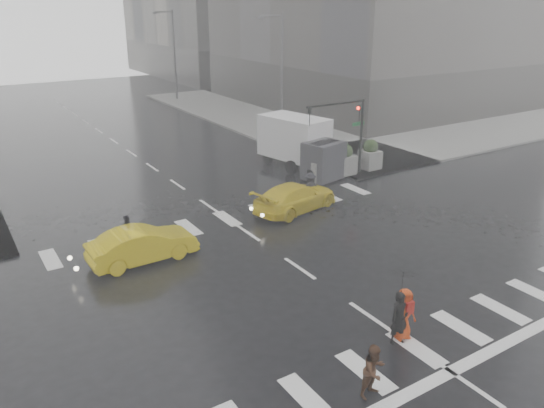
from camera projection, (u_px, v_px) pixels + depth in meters
ground at (300, 268)px, 20.51m from camera, size 120.00×120.00×0.00m
sidewalk_ne at (370, 126)px, 44.07m from camera, size 35.00×35.00×0.15m
road_markings at (300, 268)px, 20.51m from camera, size 18.00×48.00×0.01m
traffic_signal_pole at (349, 123)px, 30.20m from camera, size 4.45×0.42×4.50m
street_lamp_near at (280, 72)px, 38.40m from camera, size 2.15×0.22×9.00m
street_lamp_far at (173, 52)px, 54.18m from camera, size 2.15×0.22×9.00m
planter_west at (317, 165)px, 30.14m from camera, size 1.10×1.10×1.80m
planter_mid at (345, 160)px, 31.15m from camera, size 1.10×1.10×1.80m
planter_east at (370, 155)px, 32.15m from camera, size 1.10×1.10×1.80m
pedestrian_black at (402, 296)px, 15.48m from camera, size 1.10×1.12×2.43m
pedestrian_brown at (374, 371)px, 13.64m from camera, size 0.81×0.67×1.51m
pedestrian_orange at (404, 314)px, 15.98m from camera, size 0.87×0.63×1.67m
pedestrian_far_a at (128, 234)px, 21.63m from camera, size 1.01×0.69×1.61m
pedestrian_far_b at (310, 188)px, 27.08m from camera, size 1.11×0.76×1.57m
taxi_mid at (143, 245)px, 20.88m from camera, size 4.29×1.59×1.40m
taxi_rear at (296, 197)px, 26.04m from camera, size 4.52×2.81×1.38m
box_truck at (302, 143)px, 31.92m from camera, size 2.24×5.97×3.17m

